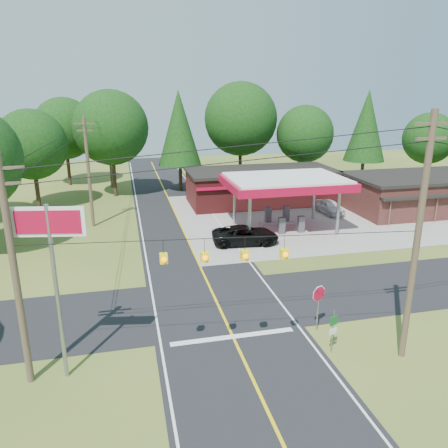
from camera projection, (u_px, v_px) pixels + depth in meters
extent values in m
plane|color=#475D21|center=(218.00, 305.00, 25.87)|extent=(120.00, 120.00, 0.00)
cube|color=black|center=(218.00, 305.00, 25.87)|extent=(8.00, 120.00, 0.02)
cube|color=black|center=(218.00, 305.00, 25.87)|extent=(70.00, 7.00, 0.02)
cube|color=yellow|center=(218.00, 305.00, 25.86)|extent=(0.15, 110.00, 0.00)
cylinder|color=gray|center=(250.00, 218.00, 36.11)|extent=(0.28, 0.28, 4.20)
cylinder|color=gray|center=(235.00, 203.00, 40.76)|extent=(0.28, 0.28, 4.20)
cylinder|color=gray|center=(338.00, 212.00, 37.85)|extent=(0.28, 0.28, 4.20)
cylinder|color=gray|center=(314.00, 198.00, 42.50)|extent=(0.28, 0.28, 4.20)
cube|color=#A8082A|center=(285.00, 183.00, 38.64)|extent=(10.60, 7.40, 0.70)
cube|color=white|center=(286.00, 178.00, 38.53)|extent=(10.00, 7.00, 0.25)
cube|color=#9E9B93|center=(291.00, 234.00, 38.21)|extent=(3.20, 0.90, 0.22)
cube|color=#3F3F44|center=(281.00, 226.00, 37.77)|extent=(0.55, 0.45, 1.50)
cube|color=#3F3F44|center=(301.00, 224.00, 38.16)|extent=(0.55, 0.45, 1.50)
cube|color=#9E9B93|center=(277.00, 222.00, 41.56)|extent=(3.20, 0.90, 0.22)
cube|color=#3F3F44|center=(268.00, 215.00, 41.12)|extent=(0.55, 0.45, 1.50)
cube|color=#3F3F44|center=(286.00, 214.00, 41.52)|extent=(0.55, 0.45, 1.50)
cube|color=maroon|center=(261.00, 187.00, 48.93)|extent=(16.00, 7.00, 3.50)
cube|color=black|center=(261.00, 171.00, 48.37)|extent=(16.40, 7.40, 0.30)
cube|color=#A8082A|center=(272.00, 186.00, 45.30)|extent=(16.00, 0.50, 0.25)
cube|color=#3D1B19|center=(443.00, 193.00, 46.33)|extent=(20.00, 8.00, 3.50)
cube|color=black|center=(446.00, 175.00, 45.77)|extent=(20.40, 8.40, 0.30)
cylinder|color=#473828|center=(417.00, 243.00, 19.29)|extent=(0.30, 0.30, 11.50)
cube|color=#473828|center=(433.00, 124.00, 17.78)|extent=(1.80, 0.12, 0.12)
cube|color=#473828|center=(431.00, 139.00, 17.95)|extent=(1.40, 0.12, 0.12)
cylinder|color=#473828|center=(15.00, 276.00, 17.68)|extent=(0.30, 0.30, 10.00)
cube|color=#473828|center=(1.00, 184.00, 16.56)|extent=(1.40, 0.12, 0.12)
cylinder|color=#473828|center=(89.00, 173.00, 39.41)|extent=(0.30, 0.30, 10.00)
cube|color=#473828|center=(84.00, 124.00, 38.12)|extent=(1.80, 0.12, 0.12)
cube|color=#473828|center=(85.00, 131.00, 38.30)|extent=(1.40, 0.12, 0.12)
cylinder|color=#473828|center=(109.00, 151.00, 55.64)|extent=(0.30, 0.30, 9.50)
cube|color=yellow|center=(164.00, 258.00, 18.18)|extent=(0.32, 0.32, 0.42)
cube|color=yellow|center=(205.00, 257.00, 18.36)|extent=(0.32, 0.32, 0.42)
cube|color=yellow|center=(245.00, 255.00, 18.54)|extent=(0.32, 0.32, 0.42)
cube|color=yellow|center=(284.00, 253.00, 18.73)|extent=(0.32, 0.32, 0.42)
cylinder|color=#332316|center=(37.00, 190.00, 46.45)|extent=(0.44, 0.44, 3.96)
sphere|color=black|center=(31.00, 144.00, 45.02)|extent=(7.26, 7.26, 7.26)
cylinder|color=#332316|center=(115.00, 177.00, 51.80)|extent=(0.44, 0.44, 4.68)
sphere|color=black|center=(111.00, 128.00, 50.12)|extent=(8.58, 8.58, 8.58)
cylinder|color=#332316|center=(180.00, 174.00, 54.52)|extent=(0.44, 0.44, 4.32)
cone|color=black|center=(179.00, 128.00, 52.86)|extent=(5.28, 5.28, 9.00)
cylinder|color=#332316|center=(240.00, 167.00, 57.08)|extent=(0.44, 0.44, 5.04)
sphere|color=black|center=(241.00, 119.00, 55.27)|extent=(9.24, 9.24, 9.24)
cylinder|color=#332316|center=(303.00, 172.00, 57.12)|extent=(0.44, 0.44, 3.96)
sphere|color=black|center=(305.00, 134.00, 55.69)|extent=(7.26, 7.26, 7.26)
cylinder|color=#332316|center=(362.00, 169.00, 57.87)|extent=(0.44, 0.44, 4.32)
cone|color=black|center=(366.00, 126.00, 56.21)|extent=(5.28, 5.28, 9.00)
cylinder|color=#332316|center=(424.00, 172.00, 57.85)|extent=(0.44, 0.44, 3.60)
sphere|color=black|center=(429.00, 138.00, 56.56)|extent=(6.60, 6.60, 6.60)
cylinder|color=#332316|center=(69.00, 169.00, 58.00)|extent=(0.44, 0.44, 4.32)
sphere|color=black|center=(64.00, 128.00, 56.44)|extent=(7.92, 7.92, 7.92)
imported|color=black|center=(245.00, 235.00, 35.93)|extent=(6.00, 6.00, 1.52)
imported|color=silver|center=(330.00, 207.00, 44.85)|extent=(4.38, 4.38, 1.41)
cylinder|color=gray|center=(57.00, 295.00, 18.32)|extent=(0.18, 0.18, 7.91)
cube|color=white|center=(48.00, 222.00, 17.36)|extent=(2.90, 0.62, 1.24)
cube|color=#A8082A|center=(48.00, 222.00, 17.32)|extent=(2.55, 0.53, 0.96)
cylinder|color=gray|center=(318.00, 309.00, 22.84)|extent=(0.07, 0.07, 2.44)
cylinder|color=gray|center=(333.00, 332.00, 20.89)|extent=(0.06, 0.06, 2.28)
cube|color=#0C591E|center=(334.00, 321.00, 20.67)|extent=(0.45, 0.17, 0.47)
cube|color=white|center=(333.00, 331.00, 20.84)|extent=(0.45, 0.17, 0.31)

